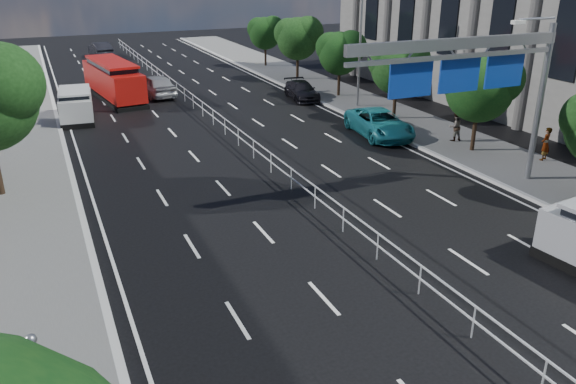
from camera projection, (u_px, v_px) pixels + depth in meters
ground at (515, 373)px, 14.05m from camera, size 160.00×160.00×0.00m
median_fence at (229, 129)px, 32.88m from camera, size 0.05×85.00×1.02m
overhead_gantry at (477, 67)px, 22.98m from camera, size 10.24×0.38×7.45m
streetlight_far at (357, 32)px, 38.04m from camera, size 2.78×2.40×9.00m
civic_hall at (550, 14)px, 39.25m from camera, size 14.40×36.00×14.35m
far_tree_d at (481, 85)px, 29.15m from camera, size 3.85×3.59×5.34m
far_tree_e at (398, 65)px, 35.54m from camera, size 3.63×3.38×5.13m
far_tree_f at (341, 51)px, 41.91m from camera, size 3.52×3.28×5.02m
far_tree_g at (298, 36)px, 48.15m from camera, size 3.96×3.69×5.45m
far_tree_h at (266, 31)px, 54.62m from camera, size 3.41×3.18×4.91m
white_minivan at (76, 105)px, 36.45m from camera, size 2.42×4.83×2.03m
red_bus at (113, 79)px, 42.27m from camera, size 3.45×9.74×2.85m
near_car_silver at (156, 85)px, 43.17m from camera, size 2.51×5.14×1.69m
near_car_dark at (100, 50)px, 61.31m from camera, size 2.27×5.09×1.62m
parked_car_teal at (379, 123)px, 33.19m from camera, size 3.22×5.83×1.54m
parked_car_dark at (302, 91)px, 42.31m from camera, size 2.44×4.72×1.31m
pedestrian_a at (546, 144)px, 28.61m from camera, size 0.74×0.62×1.72m
pedestrian_b at (455, 127)px, 31.79m from camera, size 0.84×0.67×1.63m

